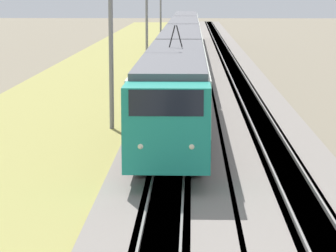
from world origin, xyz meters
The scene contains 9 objects.
ballast_main centered at (50.00, 0.00, 0.15)m, with size 240.00×4.40×0.30m.
ballast_adjacent centered at (50.00, -4.24, 0.15)m, with size 240.00×4.40×0.30m.
track_main centered at (50.00, 0.00, 0.16)m, with size 240.00×1.57×0.45m.
track_adjacent centered at (50.00, -4.24, 0.16)m, with size 240.00×1.57×0.45m.
grass_verge centered at (50.00, 6.63, 0.06)m, with size 240.00×10.11×0.12m.
passenger_train centered at (65.76, 0.00, 2.39)m, with size 86.27×2.94×5.10m.
catenary_mast_mid centered at (36.09, 3.03, 4.38)m, with size 0.22×2.56×8.47m.
catenary_mast_far centered at (66.35, 3.03, 4.42)m, with size 0.22×2.56×8.55m.
catenary_mast_distant centered at (96.61, 3.03, 4.22)m, with size 0.22×2.56×8.16m.
Camera 1 is at (-1.98, -0.80, 6.73)m, focal length 85.00 mm.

